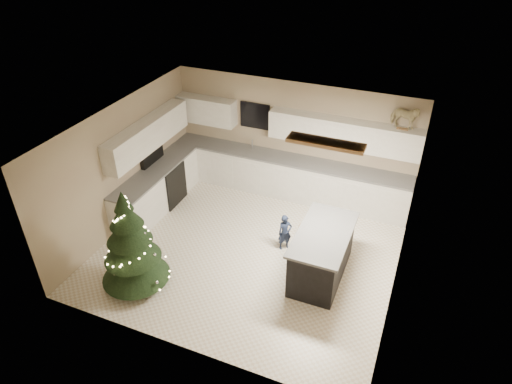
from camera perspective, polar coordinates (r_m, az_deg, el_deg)
ground_plane at (r=9.02m, az=-0.86°, el=-7.27°), size 5.50×5.50×0.00m
room_shell at (r=7.99m, az=-0.80°, el=2.32°), size 5.52×5.02×2.61m
cabinetry at (r=10.12m, az=-1.96°, el=2.91°), size 5.50×3.20×2.00m
island at (r=8.28m, az=8.23°, el=-7.64°), size 0.90×1.70×0.95m
bar_stool at (r=8.70m, az=6.40°, el=-5.20°), size 0.33×0.33×0.64m
christmas_tree at (r=8.08m, az=-15.30°, el=-6.83°), size 1.23×1.19×1.96m
toddler at (r=8.85m, az=3.63°, el=-5.07°), size 0.33×0.32×0.76m
rocking_horse at (r=9.35m, az=18.09°, el=8.91°), size 0.60×0.34×0.50m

